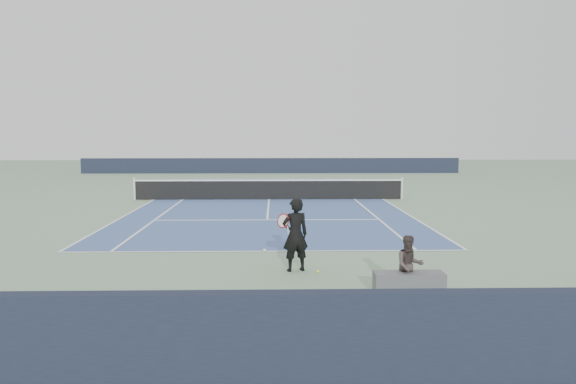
{
  "coord_description": "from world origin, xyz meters",
  "views": [
    {
      "loc": [
        0.28,
        -26.7,
        3.17
      ],
      "look_at": [
        0.75,
        -7.0,
        1.1
      ],
      "focal_mm": 35.0,
      "sensor_mm": 36.0,
      "label": 1
    }
  ],
  "objects_px": {
    "tennis_player": "(295,235)",
    "tennis_ball": "(318,271)",
    "tennis_net": "(269,189)",
    "spectator_bench": "(409,274)"
  },
  "relations": [
    {
      "from": "tennis_player",
      "to": "spectator_bench",
      "type": "distance_m",
      "value": 2.95
    },
    {
      "from": "tennis_net",
      "to": "tennis_ball",
      "type": "relative_size",
      "value": 185.64
    },
    {
      "from": "tennis_player",
      "to": "tennis_ball",
      "type": "distance_m",
      "value": 0.98
    },
    {
      "from": "tennis_player",
      "to": "tennis_ball",
      "type": "relative_size",
      "value": 24.41
    },
    {
      "from": "tennis_net",
      "to": "spectator_bench",
      "type": "bearing_deg",
      "value": -79.61
    },
    {
      "from": "tennis_net",
      "to": "tennis_player",
      "type": "bearing_deg",
      "value": -86.95
    },
    {
      "from": "tennis_net",
      "to": "tennis_ball",
      "type": "height_order",
      "value": "tennis_net"
    },
    {
      "from": "tennis_player",
      "to": "spectator_bench",
      "type": "height_order",
      "value": "tennis_player"
    },
    {
      "from": "tennis_ball",
      "to": "spectator_bench",
      "type": "bearing_deg",
      "value": -46.25
    },
    {
      "from": "tennis_net",
      "to": "tennis_ball",
      "type": "bearing_deg",
      "value": -84.94
    }
  ]
}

